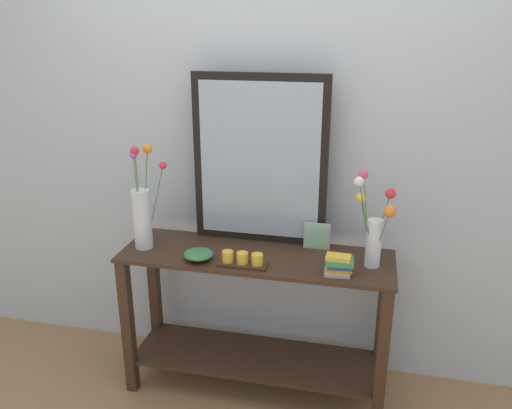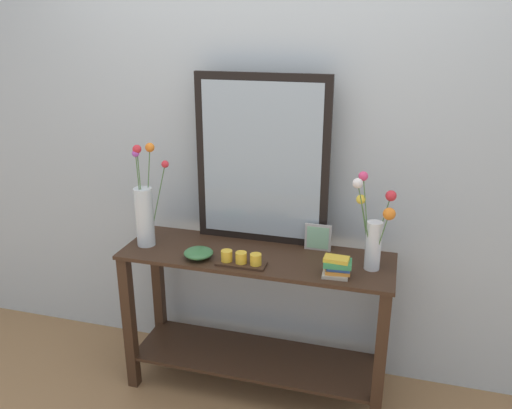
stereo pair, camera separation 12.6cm
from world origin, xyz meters
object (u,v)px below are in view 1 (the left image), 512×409
Objects in this scene: vase_right at (374,229)px; tall_vase_left at (142,213)px; mirror_leaning at (260,161)px; candle_tray at (242,260)px; book_stack at (339,265)px; console_table at (256,310)px; decorative_bowl at (199,254)px; picture_frame_small at (317,236)px.

tall_vase_left is at bearing -178.30° from vase_right.
mirror_leaning is 0.68m from vase_right.
candle_tray is at bearing -92.65° from mirror_leaning.
book_stack is at bearing -4.63° from tall_vase_left.
decorative_bowl is (-0.27, -0.12, 0.35)m from console_table.
mirror_leaning reaches higher than decorative_bowl.
mirror_leaning is 0.67m from book_stack.
candle_tray reaches higher than console_table.
picture_frame_small is at bearing -7.99° from mirror_leaning.
vase_right reaches higher than picture_frame_small.
decorative_bowl is (-0.56, -0.26, -0.04)m from picture_frame_small.
mirror_leaning is 5.98× the size of decorative_bowl.
book_stack reaches higher than candle_tray.
candle_tray is at bearing -9.78° from tall_vase_left.
tall_vase_left is 4.01× the size of book_stack.
picture_frame_small reaches higher than book_stack.
console_table is 10.16× the size of book_stack.
candle_tray reaches higher than decorative_bowl.
tall_vase_left is 2.25× the size of candle_tray.
candle_tray is (-0.04, -0.13, 0.35)m from console_table.
book_stack is (0.13, -0.26, -0.02)m from picture_frame_small.
decorative_bowl is (-0.24, -0.30, -0.42)m from mirror_leaning.
tall_vase_left is (-0.59, -0.04, 0.51)m from console_table.
vase_right reaches higher than candle_tray.
tall_vase_left is 0.91m from picture_frame_small.
mirror_leaning is 0.66m from tall_vase_left.
picture_frame_small is (0.32, -0.04, -0.37)m from mirror_leaning.
decorative_bowl is 0.69m from book_stack.
mirror_leaning is at bearing 145.74° from book_stack.
console_table is at bearing 23.97° from decorative_bowl.
mirror_leaning is 0.57m from decorative_bowl.
candle_tray is at bearing -168.03° from vase_right.
tall_vase_left is at bearing -176.32° from console_table.
candle_tray is 1.78× the size of book_stack.
picture_frame_small is at bearing 152.99° from vase_right.
console_table is 2.53× the size of tall_vase_left.
book_stack is at bearing -62.88° from picture_frame_small.
picture_frame_small reaches higher than console_table.
picture_frame_small is (0.33, 0.27, 0.04)m from candle_tray.
vase_right is at bearing -27.01° from picture_frame_small.
mirror_leaning reaches higher than vase_right.
decorative_bowl is at bearing 179.82° from book_stack.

